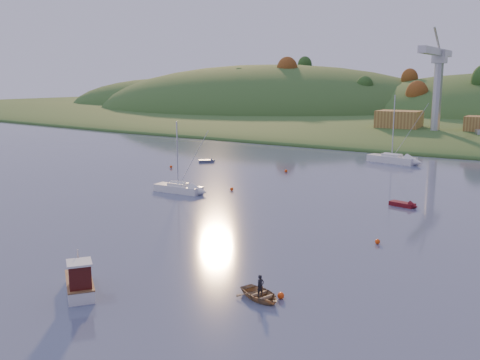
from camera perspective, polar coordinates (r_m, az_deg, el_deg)
The scene contains 20 objects.
ground at distance 41.14m, azimuth -24.23°, elevation -12.47°, with size 500.00×500.00×0.00m, color #3E4565.
shore_slope at distance 188.68m, azimuth 22.37°, elevation 5.22°, with size 640.00×150.00×7.00m, color #335321.
hill_left_far at distance 304.22m, azimuth -7.08°, elevation 7.74°, with size 120.00×100.00×32.00m, color #335321.
hill_left at distance 252.39m, azimuth 3.22°, elevation 7.20°, with size 170.00×140.00×44.00m, color #335321.
hillside_trees at distance 208.35m, azimuth 23.35°, elevation 5.60°, with size 280.00×50.00×32.00m, color #254619, non-canonical shape.
wharf at distance 145.55m, azimuth 21.34°, elevation 4.36°, with size 42.00×16.00×2.40m, color slate.
shed_west at distance 149.19m, azimuth 16.59°, elevation 6.17°, with size 11.00×8.00×4.80m, color brown.
dock_crane at distance 141.91m, azimuth 20.29°, elevation 10.75°, with size 3.20×28.00×20.30m.
fishing_boat at distance 42.21m, azimuth -16.79°, elevation -10.15°, with size 5.79×5.08×3.77m.
sailboat_near at distance 74.81m, azimuth -6.62°, elevation -0.81°, with size 7.19×2.42×9.86m.
sailboat_far at distance 104.43m, azimuth 15.88°, elevation 2.22°, with size 9.49×4.61×12.65m.
canoe at distance 39.12m, azimuth 2.19°, elevation -12.10°, with size 2.59×3.63×0.75m, color #9D7D56.
paddler at distance 38.96m, azimuth 2.19°, elevation -11.54°, with size 0.58×0.38×1.58m, color black.
red_tender at distance 68.94m, azimuth 17.44°, elevation -2.58°, with size 3.82×2.05×1.23m.
grey_dinghy at distance 101.35m, azimuth -3.29°, elevation 2.04°, with size 3.17×3.05×1.20m.
buoy_0 at distance 39.33m, azimuth 4.37°, elevation -12.19°, with size 0.50×0.50×0.50m, color #FB470D.
buoy_1 at distance 53.03m, azimuth 14.46°, elevation -6.38°, with size 0.50×0.50×0.50m, color #FB470D.
buoy_2 at distance 95.33m, azimuth -7.37°, elevation 1.42°, with size 0.50×0.50×0.50m, color #FB470D.
buoy_3 at distance 90.56m, azimuth 4.93°, elevation 0.98°, with size 0.50×0.50×0.50m, color #FB470D.
buoy_4 at distance 75.36m, azimuth -0.89°, elevation -0.97°, with size 0.50×0.50×0.50m, color #FB470D.
Camera 1 is at (32.26, -20.25, 15.56)m, focal length 40.00 mm.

